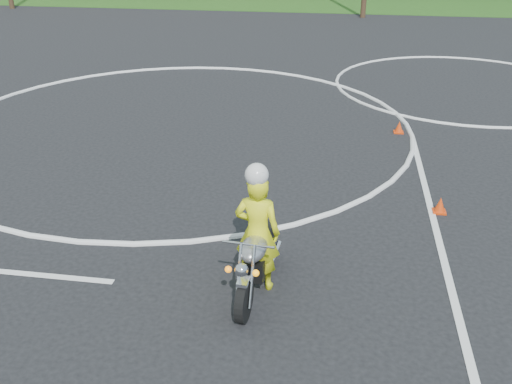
# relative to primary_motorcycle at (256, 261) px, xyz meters

# --- Properties ---
(ground) EXTENTS (120.00, 120.00, 0.00)m
(ground) POSITION_rel_primary_motorcycle_xyz_m (-3.15, 3.87, -0.52)
(ground) COLOR black
(ground) RESTS_ON ground
(grass_strip) EXTENTS (120.00, 10.00, 0.02)m
(grass_strip) POSITION_rel_primary_motorcycle_xyz_m (-3.15, 30.87, -0.51)
(grass_strip) COLOR #1E4714
(grass_strip) RESTS_ON ground
(course_markings) EXTENTS (19.05, 19.05, 0.12)m
(course_markings) POSITION_rel_primary_motorcycle_xyz_m (-0.98, 8.22, -0.51)
(course_markings) COLOR silver
(course_markings) RESTS_ON ground
(primary_motorcycle) EXTENTS (0.72, 2.04, 1.07)m
(primary_motorcycle) POSITION_rel_primary_motorcycle_xyz_m (0.00, 0.00, 0.00)
(primary_motorcycle) COLOR black
(primary_motorcycle) RESTS_ON ground
(rider_primary_grp) EXTENTS (0.69, 0.49, 1.99)m
(rider_primary_grp) POSITION_rel_primary_motorcycle_xyz_m (-0.00, 0.14, 0.44)
(rider_primary_grp) COLOR yellow
(rider_primary_grp) RESTS_ON ground
(traffic_cones) EXTENTS (21.97, 7.76, 0.30)m
(traffic_cones) POSITION_rel_primary_motorcycle_xyz_m (0.48, 5.89, -0.39)
(traffic_cones) COLOR red
(traffic_cones) RESTS_ON ground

